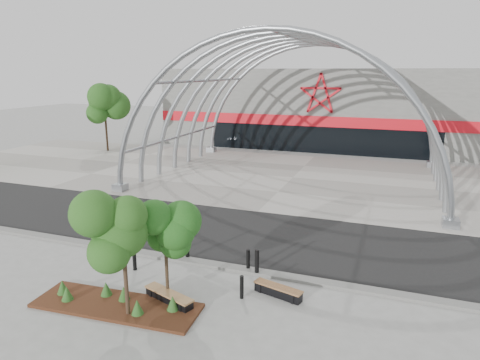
% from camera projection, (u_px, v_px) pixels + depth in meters
% --- Properties ---
extents(ground, '(140.00, 140.00, 0.00)m').
position_uv_depth(ground, '(207.00, 262.00, 17.95)').
color(ground, gray).
rests_on(ground, ground).
extents(road, '(140.00, 7.00, 0.02)m').
position_uv_depth(road, '(237.00, 233.00, 21.13)').
color(road, black).
rests_on(road, ground).
extents(forecourt, '(60.00, 17.00, 0.04)m').
position_uv_depth(forecourt, '(293.00, 178.00, 32.03)').
color(forecourt, gray).
rests_on(forecourt, ground).
extents(kerb, '(60.00, 0.50, 0.12)m').
position_uv_depth(kerb, '(205.00, 263.00, 17.70)').
color(kerb, slate).
rests_on(kerb, ground).
extents(arena_building, '(34.00, 15.24, 8.00)m').
position_uv_depth(arena_building, '(332.00, 106.00, 47.37)').
color(arena_building, slate).
rests_on(arena_building, ground).
extents(vault_canopy, '(20.80, 15.80, 20.36)m').
position_uv_depth(vault_canopy, '(293.00, 178.00, 32.03)').
color(vault_canopy, '#94989D').
rests_on(vault_canopy, ground).
extents(planting_bed, '(5.87, 2.16, 0.61)m').
position_uv_depth(planting_bed, '(115.00, 302.00, 14.55)').
color(planting_bed, '#38160D').
rests_on(planting_bed, ground).
extents(street_tree_0, '(1.83, 1.83, 4.18)m').
position_uv_depth(street_tree_0, '(122.00, 230.00, 13.23)').
color(street_tree_0, '#322418').
rests_on(street_tree_0, ground).
extents(street_tree_1, '(1.48, 1.48, 3.50)m').
position_uv_depth(street_tree_1, '(165.00, 232.00, 14.39)').
color(street_tree_1, black).
rests_on(street_tree_1, ground).
extents(bench_0, '(2.09, 1.10, 0.43)m').
position_uv_depth(bench_0, '(169.00, 298.00, 14.67)').
color(bench_0, black).
rests_on(bench_0, ground).
extents(bench_1, '(1.88, 0.87, 0.39)m').
position_uv_depth(bench_1, '(278.00, 291.00, 15.20)').
color(bench_1, black).
rests_on(bench_1, ground).
extents(bollard_0, '(0.15, 0.15, 0.96)m').
position_uv_depth(bollard_0, '(134.00, 259.00, 17.13)').
color(bollard_0, black).
rests_on(bollard_0, ground).
extents(bollard_1, '(0.16, 0.16, 1.02)m').
position_uv_depth(bollard_1, '(187.00, 248.00, 18.10)').
color(bollard_1, black).
rests_on(bollard_1, ground).
extents(bollard_2, '(0.15, 0.15, 0.91)m').
position_uv_depth(bollard_2, '(248.00, 260.00, 17.07)').
color(bollard_2, black).
rests_on(bollard_2, ground).
extents(bollard_3, '(0.14, 0.14, 0.86)m').
position_uv_depth(bollard_3, '(242.00, 287.00, 14.99)').
color(bollard_3, black).
rests_on(bollard_3, ground).
extents(bollard_4, '(0.17, 0.17, 1.07)m').
position_uv_depth(bollard_4, '(257.00, 262.00, 16.68)').
color(bollard_4, black).
rests_on(bollard_4, ground).
extents(bg_tree_0, '(3.00, 3.00, 6.45)m').
position_uv_depth(bg_tree_0, '(104.00, 104.00, 41.67)').
color(bg_tree_0, black).
rests_on(bg_tree_0, ground).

